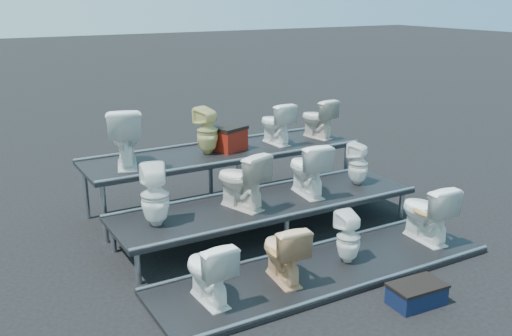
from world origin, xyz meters
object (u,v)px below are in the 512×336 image
toilet_7 (358,164)px  toilet_10 (276,123)px  toilet_2 (348,237)px  step_stool (417,295)px  red_crate (230,140)px  toilet_8 (125,137)px  toilet_9 (207,131)px  toilet_4 (155,195)px  toilet_3 (426,212)px  toilet_1 (283,251)px  toilet_0 (208,270)px  toilet_6 (307,168)px  toilet_11 (318,118)px  toilet_5 (241,180)px

toilet_7 → toilet_10: size_ratio=0.94×
toilet_2 → step_stool: 1.09m
toilet_7 → red_crate: (-1.43, 1.31, 0.25)m
toilet_8 → step_stool: size_ratio=1.45×
toilet_9 → toilet_10: 1.19m
toilet_8 → toilet_10: size_ratio=1.24×
toilet_4 → toilet_7: 3.11m
toilet_10 → step_stool: bearing=79.2°
toilet_3 → toilet_8: bearing=-36.3°
toilet_1 → step_stool: bearing=139.8°
red_crate → toilet_0: bearing=-140.9°
toilet_2 → toilet_10: size_ratio=0.95×
toilet_4 → toilet_9: toilet_9 is taller
toilet_6 → step_stool: toilet_6 is taller
toilet_2 → toilet_4: (-1.91, 1.30, 0.46)m
toilet_4 → toilet_11: (3.30, 1.30, 0.35)m
toilet_1 → toilet_7: 2.51m
toilet_11 → step_stool: size_ratio=1.14×
toilet_6 → toilet_10: 1.38m
toilet_10 → toilet_5: bearing=41.5°
toilet_0 → step_stool: size_ratio=1.23×
toilet_3 → toilet_11: bearing=-89.1°
toilet_5 → step_stool: toilet_5 is taller
toilet_1 → toilet_3: toilet_3 is taller
toilet_0 → toilet_11: bearing=-143.1°
toilet_1 → step_stool: 1.48m
toilet_2 → step_stool: (0.08, -1.06, -0.27)m
toilet_3 → toilet_9: toilet_9 is taller
toilet_11 → red_crate: 1.63m
toilet_8 → toilet_10: 2.43m
toilet_0 → toilet_1: 0.91m
toilet_1 → toilet_9: (0.32, 2.60, 0.80)m
toilet_1 → toilet_10: bearing=-113.6°
toilet_1 → toilet_3: (2.18, 0.00, 0.04)m
toilet_1 → toilet_4: 1.69m
step_stool → toilet_5: bearing=112.3°
toilet_9 → toilet_10: bearing=160.1°
toilet_1 → toilet_2: size_ratio=1.10×
toilet_11 → step_stool: (-1.31, -3.66, -1.08)m
toilet_0 → toilet_1: toilet_0 is taller
toilet_3 → toilet_4: toilet_4 is taller
toilet_2 → toilet_6: (0.30, 1.30, 0.46)m
toilet_9 → toilet_8: bearing=-19.9°
toilet_0 → toilet_6: 2.53m
toilet_1 → red_crate: red_crate is taller
toilet_2 → toilet_6: bearing=-98.5°
toilet_3 → toilet_6: bearing=-49.7°
toilet_5 → toilet_9: size_ratio=1.09×
toilet_0 → toilet_11: toilet_11 is taller
toilet_8 → red_crate: bearing=-163.0°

